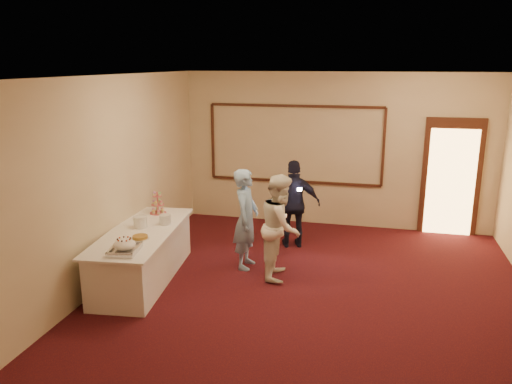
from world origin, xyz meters
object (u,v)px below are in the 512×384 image
man (246,219)px  guest (294,204)px  cupcake_stand (158,205)px  pavlova_tray (125,246)px  plate_stack_a (140,222)px  woman (281,226)px  plate_stack_b (165,220)px  buffet_table (143,255)px  tart (140,237)px

man → guest: (0.58, 1.09, -0.02)m
guest → cupcake_stand: bearing=10.2°
pavlova_tray → plate_stack_a: bearing=104.7°
woman → guest: 1.31m
plate_stack_a → plate_stack_b: size_ratio=1.15×
plate_stack_b → buffet_table: bearing=-122.6°
pavlova_tray → plate_stack_b: 1.20m
plate_stack_a → pavlova_tray: bearing=-75.3°
plate_stack_a → woman: woman is taller
cupcake_stand → plate_stack_b: size_ratio=2.19×
woman → guest: woman is taller
plate_stack_a → man: bearing=25.4°
pavlova_tray → guest: guest is taller
plate_stack_b → tart: (-0.07, -0.70, -0.05)m
man → buffet_table: bearing=121.2°
buffet_table → woman: size_ratio=1.57×
tart → plate_stack_b: bearing=83.9°
cupcake_stand → man: (1.50, -0.04, -0.12)m
cupcake_stand → woman: woman is taller
pavlova_tray → man: bearing=54.2°
cupcake_stand → plate_stack_b: cupcake_stand is taller
buffet_table → cupcake_stand: 1.01m
pavlova_tray → tart: pavlova_tray is taller
buffet_table → pavlova_tray: pavlova_tray is taller
cupcake_stand → plate_stack_a: size_ratio=1.90×
cupcake_stand → man: man is taller
pavlova_tray → woman: woman is taller
pavlova_tray → plate_stack_a: pavlova_tray is taller
buffet_table → guest: 2.77m
tart → man: man is taller
guest → pavlova_tray: bearing=40.5°
cupcake_stand → guest: size_ratio=0.25×
cupcake_stand → plate_stack_a: bearing=-86.3°
cupcake_stand → guest: guest is taller
guest → man: bearing=45.2°
cupcake_stand → tart: 1.24m
plate_stack_a → woman: bearing=12.9°
tart → guest: guest is taller
pavlova_tray → man: 2.05m
pavlova_tray → tart: 0.50m
cupcake_stand → plate_stack_a: (0.05, -0.73, -0.05)m
man → cupcake_stand: bearing=89.0°
buffet_table → pavlova_tray: bearing=-78.1°
guest → plate_stack_b: bearing=25.3°
man → woman: 0.63m
plate_stack_b → plate_stack_a: bearing=-143.8°
man → guest: 1.23m
tart → man: 1.69m
woman → tart: bearing=113.3°
pavlova_tray → buffet_table: bearing=101.9°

